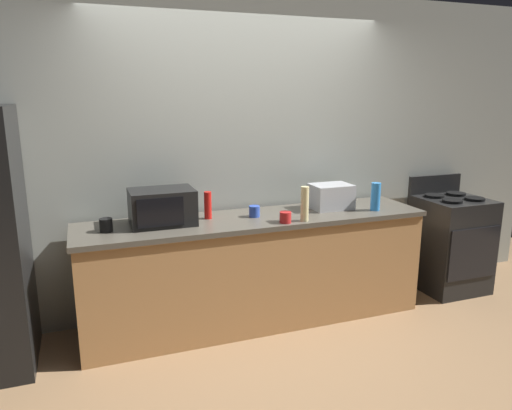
# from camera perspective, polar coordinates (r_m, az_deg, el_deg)

# --- Properties ---
(ground_plane) EXTENTS (8.00, 8.00, 0.00)m
(ground_plane) POSITION_cam_1_polar(r_m,az_deg,el_deg) (3.85, 2.14, -15.99)
(ground_plane) COLOR #93704C
(back_wall) EXTENTS (6.40, 0.10, 2.70)m
(back_wall) POSITION_cam_1_polar(r_m,az_deg,el_deg) (4.15, -1.96, 5.94)
(back_wall) COLOR #9EA399
(back_wall) RESTS_ON ground_plane
(counter_run) EXTENTS (2.84, 0.64, 0.90)m
(counter_run) POSITION_cam_1_polar(r_m,az_deg,el_deg) (3.99, 0.00, -7.68)
(counter_run) COLOR #B27F4C
(counter_run) RESTS_ON ground_plane
(stove_range) EXTENTS (0.60, 0.61, 1.08)m
(stove_range) POSITION_cam_1_polar(r_m,az_deg,el_deg) (5.01, 22.09, -4.19)
(stove_range) COLOR black
(stove_range) RESTS_ON ground_plane
(microwave) EXTENTS (0.48, 0.35, 0.27)m
(microwave) POSITION_cam_1_polar(r_m,az_deg,el_deg) (3.69, -11.11, -0.22)
(microwave) COLOR black
(microwave) RESTS_ON counter_run
(toaster_oven) EXTENTS (0.34, 0.26, 0.21)m
(toaster_oven) POSITION_cam_1_polar(r_m,az_deg,el_deg) (4.17, 8.90, 1.02)
(toaster_oven) COLOR #B7BABF
(toaster_oven) RESTS_ON counter_run
(bottle_hot_sauce) EXTENTS (0.06, 0.06, 0.22)m
(bottle_hot_sauce) POSITION_cam_1_polar(r_m,az_deg,el_deg) (3.80, -5.75, -0.03)
(bottle_hot_sauce) COLOR red
(bottle_hot_sauce) RESTS_ON counter_run
(bottle_hand_soap) EXTENTS (0.06, 0.06, 0.27)m
(bottle_hand_soap) POSITION_cam_1_polar(r_m,az_deg,el_deg) (3.73, 5.82, 0.13)
(bottle_hand_soap) COLOR beige
(bottle_hand_soap) RESTS_ON counter_run
(bottle_spray_cleaner) EXTENTS (0.08, 0.08, 0.24)m
(bottle_spray_cleaner) POSITION_cam_1_polar(r_m,az_deg,el_deg) (4.18, 14.04, 0.97)
(bottle_spray_cleaner) COLOR #338CE5
(bottle_spray_cleaner) RESTS_ON counter_run
(mug_black) EXTENTS (0.09, 0.09, 0.10)m
(mug_black) POSITION_cam_1_polar(r_m,az_deg,el_deg) (3.61, -17.42, -2.30)
(mug_black) COLOR black
(mug_black) RESTS_ON counter_run
(mug_blue) EXTENTS (0.09, 0.09, 0.09)m
(mug_blue) POSITION_cam_1_polar(r_m,az_deg,el_deg) (3.86, -0.19, -0.76)
(mug_blue) COLOR #2D4CB2
(mug_blue) RESTS_ON counter_run
(mug_red) EXTENTS (0.09, 0.09, 0.09)m
(mug_red) POSITION_cam_1_polar(r_m,az_deg,el_deg) (3.69, 3.52, -1.47)
(mug_red) COLOR red
(mug_red) RESTS_ON counter_run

